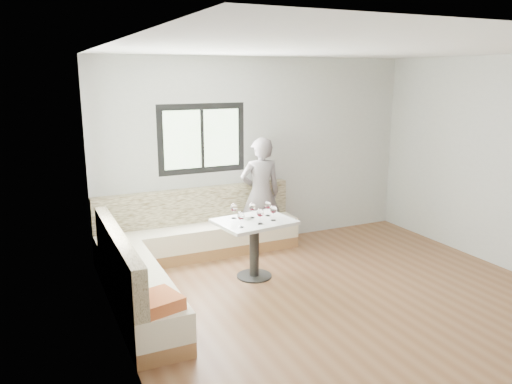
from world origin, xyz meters
The scene contains 11 objects.
room centered at (-0.08, 0.08, 1.41)m, with size 5.01×5.01×2.81m.
banquette centered at (-1.59, 1.62, 0.33)m, with size 2.90×2.80×0.95m.
table centered at (-0.68, 1.20, 0.57)m, with size 1.01×0.84×0.76m.
person centered at (-0.11, 2.20, 0.83)m, with size 0.61×0.40×1.66m, color slate.
olive_ramekin centered at (-0.74, 1.29, 0.78)m, with size 0.11×0.11×0.04m.
wine_glass_a centered at (-0.95, 0.99, 0.90)m, with size 0.09×0.09×0.20m.
wine_glass_b centered at (-0.68, 1.02, 0.90)m, with size 0.09×0.09×0.20m.
wine_glass_c centered at (-0.47, 1.08, 0.90)m, with size 0.09×0.09×0.20m.
wine_glass_d centered at (-0.66, 1.31, 0.90)m, with size 0.09×0.09×0.20m.
wine_glass_e centered at (-0.44, 1.31, 0.90)m, with size 0.09×0.09×0.20m.
wine_glass_f centered at (-0.88, 1.38, 0.90)m, with size 0.09×0.09×0.20m.
Camera 1 is at (-3.20, -4.26, 2.55)m, focal length 35.00 mm.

